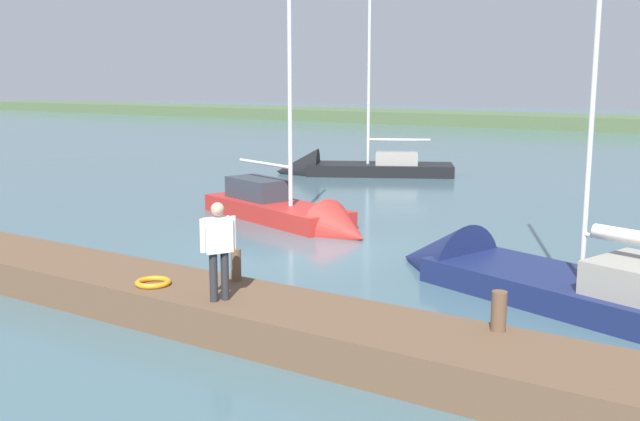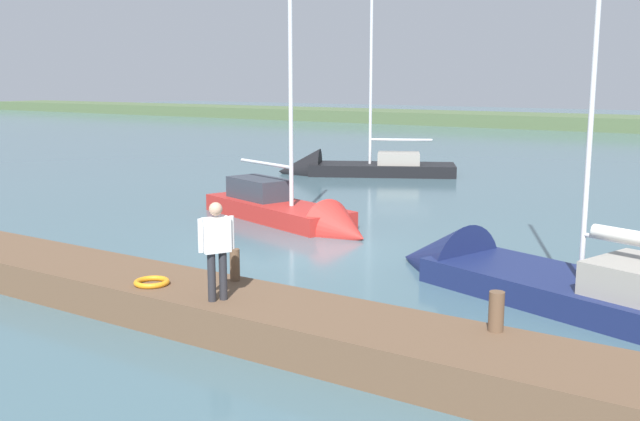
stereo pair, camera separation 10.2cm
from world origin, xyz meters
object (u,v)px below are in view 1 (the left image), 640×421
(mooring_post_near, at_px, (236,265))
(mooring_post_far, at_px, (499,311))
(life_ring_buoy, at_px, (153,282))
(sailboat_inner_slip, at_px, (558,290))
(sailboat_mid_channel, at_px, (348,171))
(person_on_dock, at_px, (218,244))
(sailboat_near_dock, at_px, (294,218))

(mooring_post_near, height_order, mooring_post_far, mooring_post_far)
(life_ring_buoy, bearing_deg, sailboat_inner_slip, -137.77)
(sailboat_mid_channel, height_order, sailboat_inner_slip, sailboat_mid_channel)
(sailboat_inner_slip, bearing_deg, sailboat_mid_channel, -28.87)
(life_ring_buoy, bearing_deg, person_on_dock, 178.03)
(mooring_post_far, height_order, sailboat_near_dock, sailboat_near_dock)
(sailboat_near_dock, bearing_deg, person_on_dock, -43.89)
(sailboat_near_dock, relative_size, person_on_dock, 4.87)
(mooring_post_far, bearing_deg, person_on_dock, 14.04)
(mooring_post_near, bearing_deg, person_on_dock, 116.60)
(sailboat_mid_channel, xyz_separation_m, person_on_dock, (-9.64, 20.31, 1.48))
(mooring_post_near, distance_m, life_ring_buoy, 1.57)
(person_on_dock, bearing_deg, life_ring_buoy, 25.50)
(mooring_post_near, relative_size, sailboat_mid_channel, 0.06)
(sailboat_mid_channel, bearing_deg, mooring_post_near, 87.79)
(life_ring_buoy, xyz_separation_m, sailboat_mid_channel, (7.96, -20.26, -0.54))
(mooring_post_near, distance_m, sailboat_inner_slip, 6.56)
(person_on_dock, bearing_deg, mooring_post_far, -138.50)
(mooring_post_near, relative_size, life_ring_buoy, 0.93)
(life_ring_buoy, xyz_separation_m, sailboat_near_dock, (3.20, -9.05, -0.55))
(sailboat_mid_channel, height_order, person_on_dock, sailboat_mid_channel)
(mooring_post_far, xyz_separation_m, life_ring_buoy, (6.24, 1.08, -0.26))
(mooring_post_near, distance_m, sailboat_mid_channel, 21.22)
(mooring_post_far, relative_size, sailboat_mid_channel, 0.06)
(mooring_post_near, xyz_separation_m, sailboat_mid_channel, (9.07, -19.17, -0.79))
(life_ring_buoy, xyz_separation_m, person_on_dock, (-1.68, 0.06, 0.95))
(life_ring_buoy, distance_m, sailboat_near_dock, 9.62)
(sailboat_inner_slip, bearing_deg, mooring_post_near, 59.67)
(sailboat_near_dock, bearing_deg, sailboat_inner_slip, -3.70)
(mooring_post_far, height_order, sailboat_mid_channel, sailboat_mid_channel)
(mooring_post_far, bearing_deg, sailboat_near_dock, -40.19)
(mooring_post_far, xyz_separation_m, sailboat_mid_channel, (14.20, -19.17, -0.80))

